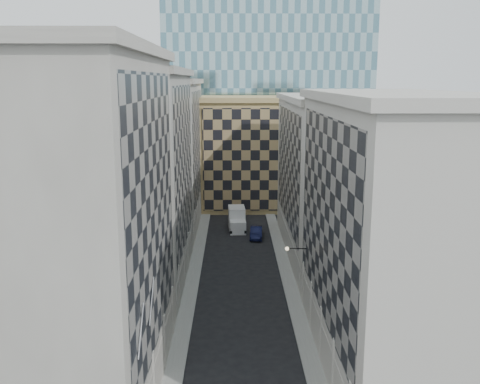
{
  "coord_description": "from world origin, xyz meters",
  "views": [
    {
      "loc": [
        -0.8,
        -23.29,
        21.52
      ],
      "look_at": [
        -0.28,
        15.15,
        13.44
      ],
      "focal_mm": 40.0,
      "sensor_mm": 36.0,
      "label": 1
    }
  ],
  "objects": [
    {
      "name": "sidewalk_west",
      "position": [
        -5.25,
        30.0,
        0.07
      ],
      "size": [
        1.5,
        100.0,
        0.15
      ],
      "primitive_type": "cube",
      "color": "gray",
      "rests_on": "ground"
    },
    {
      "name": "sidewalk_east",
      "position": [
        5.25,
        30.0,
        0.07
      ],
      "size": [
        1.5,
        100.0,
        0.15
      ],
      "primitive_type": "cube",
      "color": "gray",
      "rests_on": "ground"
    },
    {
      "name": "bldg_left_a",
      "position": [
        -10.88,
        11.0,
        11.82
      ],
      "size": [
        10.8,
        22.8,
        23.7
      ],
      "color": "#9E998E",
      "rests_on": "ground"
    },
    {
      "name": "bldg_left_b",
      "position": [
        -10.88,
        33.0,
        11.32
      ],
      "size": [
        10.8,
        22.8,
        22.7
      ],
      "color": "gray",
      "rests_on": "ground"
    },
    {
      "name": "bldg_left_c",
      "position": [
        -10.88,
        55.0,
        10.83
      ],
      "size": [
        10.8,
        22.8,
        21.7
      ],
      "color": "#9E998E",
      "rests_on": "ground"
    },
    {
      "name": "bldg_right_a",
      "position": [
        10.88,
        15.0,
        10.32
      ],
      "size": [
        10.8,
        26.8,
        20.7
      ],
      "color": "beige",
      "rests_on": "ground"
    },
    {
      "name": "bldg_right_b",
      "position": [
        10.89,
        42.0,
        9.85
      ],
      "size": [
        10.8,
        28.8,
        19.7
      ],
      "color": "beige",
      "rests_on": "ground"
    },
    {
      "name": "tan_block",
      "position": [
        2.0,
        67.9,
        9.44
      ],
      "size": [
        16.8,
        14.8,
        18.8
      ],
      "color": "tan",
      "rests_on": "ground"
    },
    {
      "name": "church_tower",
      "position": [
        0.0,
        82.0,
        26.95
      ],
      "size": [
        7.2,
        7.2,
        51.5
      ],
      "color": "#2C2822",
      "rests_on": "ground"
    },
    {
      "name": "flagpoles_left",
      "position": [
        -5.9,
        6.0,
        8.0
      ],
      "size": [
        0.1,
        6.33,
        2.33
      ],
      "color": "gray",
      "rests_on": "ground"
    },
    {
      "name": "bracket_lamp",
      "position": [
        4.38,
        24.0,
        6.2
      ],
      "size": [
        1.98,
        0.36,
        0.36
      ],
      "color": "black",
      "rests_on": "ground"
    },
    {
      "name": "box_truck",
      "position": [
        -0.23,
        52.43,
        1.38
      ],
      "size": [
        2.65,
        5.91,
        3.18
      ],
      "rotation": [
        0.0,
        0.0,
        0.05
      ],
      "color": "white",
      "rests_on": "ground"
    },
    {
      "name": "dark_car",
      "position": [
        2.41,
        48.01,
        0.78
      ],
      "size": [
        2.0,
        4.85,
        1.56
      ],
      "primitive_type": "imported",
      "rotation": [
        0.0,
        0.0,
        -0.07
      ],
      "color": "#0E1233",
      "rests_on": "ground"
    }
  ]
}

